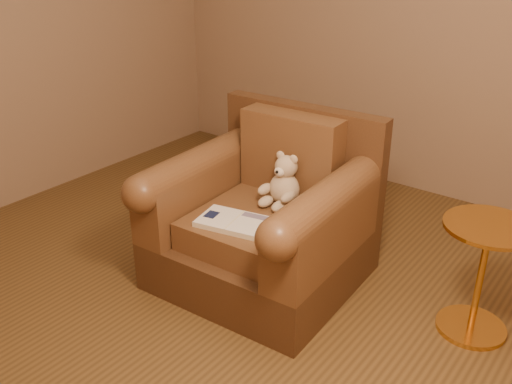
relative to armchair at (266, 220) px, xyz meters
The scene contains 5 objects.
floor 0.49m from the armchair, 94.14° to the right, with size 4.00×4.00×0.00m, color brown.
armchair is the anchor object (origin of this frame).
teddy_bear 0.22m from the armchair, 60.05° to the left, with size 0.22×0.24×0.30m.
guidebook 0.29m from the armchair, 90.65° to the right, with size 0.41×0.30×0.03m.
side_table 1.14m from the armchair, 10.88° to the left, with size 0.42×0.42×0.59m.
Camera 1 is at (1.67, -1.93, 1.84)m, focal length 40.00 mm.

